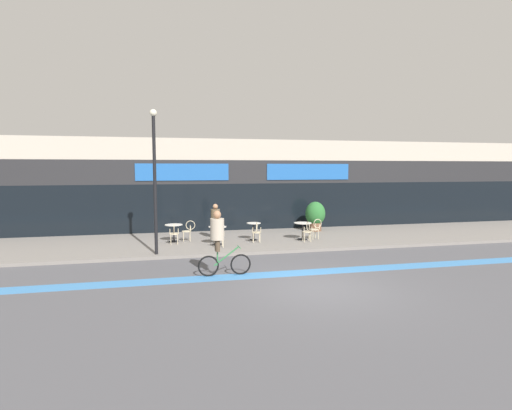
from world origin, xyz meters
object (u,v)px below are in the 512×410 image
cafe_chair_0_near (174,232)px  cafe_chair_1_near (219,235)px  cafe_chair_3_side (316,228)px  lamp_post (155,172)px  planter_pot (315,215)px  cyclist_0 (219,238)px  bistro_table_2 (254,228)px  pedestrian_near_end (215,218)px  cafe_chair_3_near (307,230)px  cafe_chair_2_near (257,231)px  bistro_table_0 (174,229)px  bistro_table_1 (218,232)px  bistro_table_3 (303,227)px  cafe_chair_0_side (188,229)px

cafe_chair_0_near → cafe_chair_1_near: 2.09m
cafe_chair_3_side → lamp_post: lamp_post is taller
planter_pot → cyclist_0: size_ratio=0.74×
bistro_table_2 → pedestrian_near_end: 1.81m
cyclist_0 → cafe_chair_3_near: bearing=43.6°
cafe_chair_2_near → bistro_table_0: bearing=81.2°
planter_pot → cafe_chair_1_near: bearing=-149.2°
bistro_table_1 → bistro_table_2: 1.83m
bistro_table_3 → lamp_post: lamp_post is taller
cafe_chair_2_near → cafe_chair_3_near: size_ratio=1.00×
cafe_chair_0_near → cafe_chair_3_side: 6.28m
cafe_chair_2_near → planter_pot: planter_pot is taller
bistro_table_1 → cafe_chair_3_side: bearing=4.6°
cafe_chair_3_side → planter_pot: planter_pot is taller
bistro_table_1 → cafe_chair_0_side: size_ratio=0.85×
cafe_chair_3_side → cafe_chair_0_side: bearing=-15.9°
cafe_chair_3_near → cafe_chair_0_near: bearing=86.7°
bistro_table_3 → planter_pot: bearing=56.6°
lamp_post → planter_pot: bearing=26.7°
bistro_table_1 → bistro_table_2: size_ratio=0.99×
cyclist_0 → planter_pot: bearing=50.2°
bistro_table_1 → bistro_table_3: 3.90m
bistro_table_0 → lamp_post: bearing=-105.7°
pedestrian_near_end → cafe_chair_3_near: bearing=149.3°
bistro_table_3 → cafe_chair_3_near: (-0.01, -0.63, -0.03)m
planter_pot → cyclist_0: bearing=-130.0°
bistro_table_0 → pedestrian_near_end: 1.93m
cafe_chair_0_side → cyclist_0: size_ratio=0.44×
bistro_table_0 → cafe_chair_0_near: (-0.00, -0.63, -0.02)m
planter_pot → cafe_chair_3_side: bearing=-110.7°
cafe_chair_3_near → cafe_chair_3_side: same height
lamp_post → bistro_table_3: bearing=15.1°
bistro_table_3 → cafe_chair_3_near: size_ratio=0.87×
lamp_post → cafe_chair_3_side: bearing=13.9°
cafe_chair_0_near → bistro_table_2: bearing=-85.7°
bistro_table_0 → cafe_chair_3_side: size_ratio=0.84×
cyclist_0 → cafe_chair_1_near: bearing=82.5°
cafe_chair_0_near → cafe_chair_1_near: (1.77, -1.10, 0.00)m
cafe_chair_1_near → cafe_chair_2_near: size_ratio=1.00×
bistro_table_2 → bistro_table_1: bearing=-158.2°
cafe_chair_1_near → cafe_chair_3_side: same height
bistro_table_2 → planter_pot: planter_pot is taller
cafe_chair_3_near → cafe_chair_3_side: bearing=-40.5°
cafe_chair_3_near → cafe_chair_1_near: bearing=99.4°
cafe_chair_3_near → pedestrian_near_end: (-3.79, 1.68, 0.43)m
bistro_table_3 → cafe_chair_1_near: (-3.88, -0.97, -0.03)m
bistro_table_0 → pedestrian_near_end: (1.86, 0.30, 0.40)m
bistro_table_0 → cafe_chair_2_near: size_ratio=0.84×
cafe_chair_0_side → pedestrian_near_end: 1.34m
bistro_table_1 → lamp_post: size_ratio=0.14×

